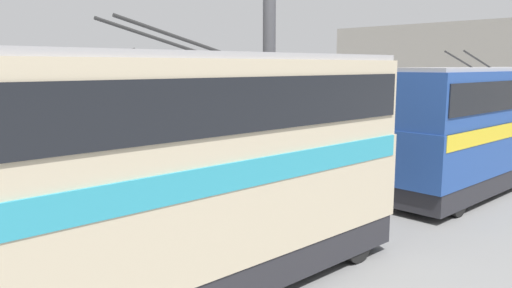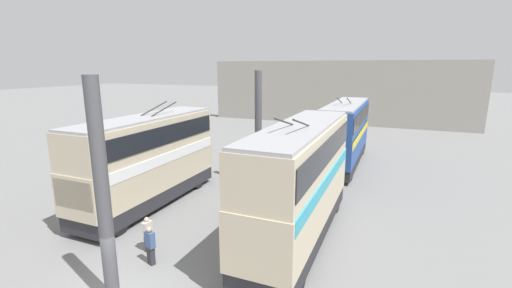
% 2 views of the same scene
% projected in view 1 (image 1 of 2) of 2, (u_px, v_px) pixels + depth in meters
% --- Properties ---
extents(support_column_far, '(0.82, 0.82, 7.58)m').
position_uv_depth(support_column_far, '(269.00, 105.00, 18.07)').
color(support_column_far, '#4C4C51').
rests_on(support_column_far, ground_plane).
extents(bus_left_near, '(10.41, 2.54, 5.98)m').
position_uv_depth(bus_left_near, '(217.00, 161.00, 10.82)').
color(bus_left_near, black).
rests_on(bus_left_near, ground_plane).
extents(bus_left_far, '(10.99, 2.54, 5.64)m').
position_uv_depth(bus_left_far, '(479.00, 122.00, 19.98)').
color(bus_left_far, black).
rests_on(bus_left_far, ground_plane).
extents(bus_right_far, '(9.93, 2.54, 5.76)m').
position_uv_depth(bus_right_far, '(72.00, 127.00, 17.77)').
color(bus_right_far, black).
rests_on(bus_right_far, ground_plane).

